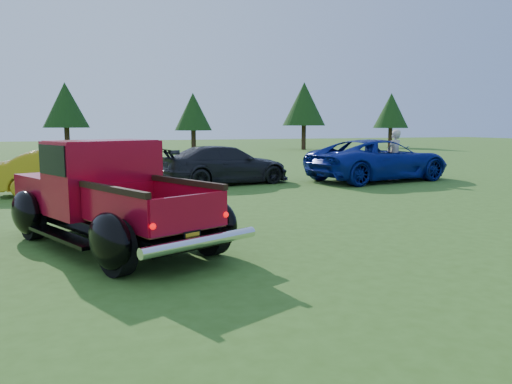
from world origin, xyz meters
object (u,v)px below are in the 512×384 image
at_px(tree_mid_left, 66,105).
at_px(tree_east, 304,104).
at_px(show_car_blue, 379,160).
at_px(spectator, 394,155).
at_px(show_car_yellow, 69,172).
at_px(pickup_truck, 104,195).
at_px(tree_mid_right, 193,112).
at_px(tree_far_east, 391,111).
at_px(show_car_grey, 225,165).

xyz_separation_m(tree_mid_left, tree_east, (18.00, -1.50, 0.27)).
height_order(show_car_blue, spectator, spectator).
bearing_deg(show_car_yellow, pickup_truck, -174.15).
relative_size(tree_mid_left, tree_mid_right, 1.14).
xyz_separation_m(tree_east, show_car_blue, (-7.35, -21.61, -2.91)).
height_order(tree_far_east, show_car_yellow, tree_far_east).
height_order(tree_mid_right, show_car_grey, tree_mid_right).
xyz_separation_m(tree_east, spectator, (-6.80, -21.74, -2.74)).
relative_size(tree_mid_left, tree_east, 0.93).
bearing_deg(tree_east, tree_mid_right, 176.82).
bearing_deg(tree_far_east, spectator, -124.79).
bearing_deg(show_car_yellow, show_car_grey, -80.47).
xyz_separation_m(pickup_truck, show_car_yellow, (-0.59, 6.68, -0.17)).
bearing_deg(tree_mid_right, show_car_blue, -85.72).
distance_m(tree_mid_right, pickup_truck, 29.92).
height_order(pickup_truck, spectator, spectator).
distance_m(show_car_grey, spectator, 6.12).
xyz_separation_m(tree_mid_right, show_car_grey, (-3.83, -21.26, -2.32)).
xyz_separation_m(tree_mid_right, pickup_truck, (-8.19, -28.70, -2.15)).
bearing_deg(pickup_truck, show_car_grey, 35.90).
bearing_deg(tree_mid_left, tree_mid_right, -6.34).
height_order(tree_east, pickup_truck, tree_east).
xyz_separation_m(show_car_grey, spectator, (6.03, -0.99, 0.26)).
bearing_deg(tree_east, show_car_grey, -121.72).
distance_m(tree_mid_right, show_car_yellow, 23.81).
xyz_separation_m(pickup_truck, show_car_blue, (9.84, 6.59, -0.08)).
relative_size(tree_east, show_car_yellow, 1.37).
bearing_deg(show_car_grey, tree_east, -41.75).
distance_m(tree_far_east, show_car_blue, 28.01).
distance_m(show_car_yellow, spectator, 10.98).
bearing_deg(tree_far_east, show_car_grey, -135.10).
distance_m(show_car_yellow, show_car_blue, 10.43).
distance_m(tree_far_east, spectator, 27.79).
bearing_deg(spectator, pickup_truck, 13.07).
bearing_deg(tree_far_east, tree_east, -173.66).
bearing_deg(tree_mid_right, tree_mid_left, 173.66).
distance_m(tree_far_east, pickup_truck, 39.30).
xyz_separation_m(tree_far_east, spectator, (-15.80, -22.74, -2.33)).
bearing_deg(show_car_yellow, tree_east, -38.76).
distance_m(tree_mid_right, show_car_grey, 21.72).
bearing_deg(show_car_blue, tree_mid_left, 15.60).
relative_size(tree_mid_left, show_car_grey, 1.12).
bearing_deg(spectator, tree_mid_right, -103.14).
xyz_separation_m(tree_east, tree_far_east, (9.00, 1.00, -0.41)).
height_order(tree_mid_left, tree_east, tree_east).
xyz_separation_m(tree_mid_left, show_car_blue, (10.65, -23.11, -2.64)).
bearing_deg(pickup_truck, tree_east, 34.89).
xyz_separation_m(show_car_grey, show_car_blue, (5.48, -0.85, 0.09)).
relative_size(tree_mid_left, tree_far_east, 1.04).
bearing_deg(pickup_truck, tree_mid_left, 67.82).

